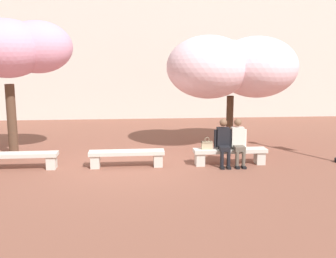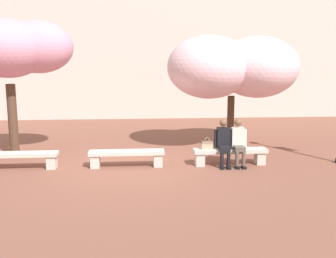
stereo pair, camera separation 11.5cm
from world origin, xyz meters
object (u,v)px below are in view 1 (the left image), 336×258
person_seated_left (224,141)px  handbag (207,145)px  person_seated_right (238,140)px  stone_bench_near_west (127,156)px  cherry_tree_secondary (2,48)px  stone_bench_west_end (19,158)px  stone_bench_center (230,154)px  cherry_tree_main (232,67)px

person_seated_left → handbag: (-0.45, 0.07, -0.12)m
person_seated_right → stone_bench_near_west: bearing=179.0°
cherry_tree_secondary → stone_bench_west_end: bearing=-65.0°
handbag → cherry_tree_secondary: size_ratio=0.08×
stone_bench_west_end → person_seated_right: person_seated_right is taller
person_seated_left → person_seated_right: 0.41m
stone_bench_near_west → cherry_tree_secondary: 4.86m
stone_bench_near_west → stone_bench_center: same height
handbag → cherry_tree_secondary: cherry_tree_secondary is taller
stone_bench_near_west → stone_bench_center: (2.87, 0.00, 0.00)m
stone_bench_west_end → person_seated_left: 5.54m
cherry_tree_secondary → handbag: bearing=-14.5°
stone_bench_west_end → stone_bench_center: 5.74m
stone_bench_near_west → person_seated_left: size_ratio=1.59×
handbag → cherry_tree_main: (1.20, 2.15, 2.09)m
stone_bench_near_west → person_seated_left: 2.69m
stone_bench_center → person_seated_left: (-0.21, -0.05, 0.39)m
person_seated_left → cherry_tree_secondary: size_ratio=0.31×
person_seated_left → handbag: size_ratio=3.81×
cherry_tree_main → cherry_tree_secondary: bearing=-174.7°
stone_bench_center → stone_bench_near_west: bearing=180.0°
stone_bench_west_end → person_seated_right: bearing=-0.5°
cherry_tree_main → cherry_tree_secondary: (-6.98, -0.65, 0.56)m
person_seated_left → cherry_tree_secondary: (-6.23, 1.57, 2.53)m
stone_bench_near_west → person_seated_right: person_seated_right is taller
person_seated_left → cherry_tree_main: cherry_tree_main is taller
stone_bench_center → person_seated_left: person_seated_left is taller
stone_bench_west_end → handbag: bearing=0.2°
stone_bench_near_west → cherry_tree_secondary: cherry_tree_secondary is taller
stone_bench_near_west → person_seated_right: size_ratio=1.59×
person_seated_right → handbag: person_seated_right is taller
stone_bench_west_end → cherry_tree_main: cherry_tree_main is taller
stone_bench_near_west → cherry_tree_main: (3.41, 2.16, 2.36)m
stone_bench_center → handbag: bearing=178.5°
stone_bench_west_end → cherry_tree_secondary: (-0.71, 1.52, 2.92)m
stone_bench_west_end → person_seated_left: person_seated_left is taller
stone_bench_center → cherry_tree_main: bearing=75.9°
stone_bench_west_end → stone_bench_center: (5.74, 0.00, 0.00)m
stone_bench_near_west → cherry_tree_secondary: size_ratio=0.48×
person_seated_right → stone_bench_west_end: bearing=179.5°
stone_bench_center → person_seated_left: bearing=-165.5°
stone_bench_west_end → stone_bench_center: size_ratio=1.00×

